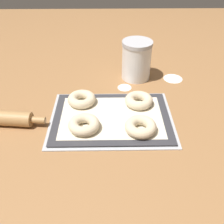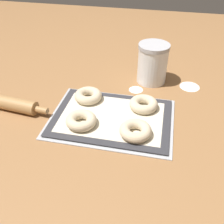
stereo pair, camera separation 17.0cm
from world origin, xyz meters
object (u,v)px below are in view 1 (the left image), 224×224
(flour_canister, at_px, (137,60))
(baking_tray, at_px, (112,117))
(bagel_front_left, at_px, (85,125))
(bagel_front_right, at_px, (141,127))
(bagel_back_right, at_px, (139,100))
(bagel_back_left, at_px, (82,99))

(flour_canister, bearing_deg, baking_tray, -110.80)
(bagel_front_left, height_order, bagel_front_right, same)
(bagel_front_left, distance_m, bagel_back_right, 0.25)
(baking_tray, height_order, bagel_back_right, bagel_back_right)
(baking_tray, distance_m, bagel_front_right, 0.13)
(bagel_front_right, distance_m, bagel_back_right, 0.16)
(bagel_front_left, bearing_deg, bagel_back_right, 35.31)
(bagel_back_right, height_order, flour_canister, flour_canister)
(baking_tray, height_order, bagel_front_right, bagel_front_right)
(baking_tray, distance_m, bagel_back_right, 0.13)
(bagel_back_left, height_order, flour_canister, flour_canister)
(baking_tray, height_order, bagel_back_left, bagel_back_left)
(bagel_back_left, height_order, bagel_back_right, same)
(bagel_front_left, relative_size, bagel_front_right, 1.00)
(baking_tray, relative_size, bagel_back_left, 4.14)
(bagel_front_right, bearing_deg, bagel_front_left, 175.91)
(bagel_back_right, bearing_deg, bagel_front_left, -144.69)
(baking_tray, relative_size, flour_canister, 2.59)
(bagel_back_left, bearing_deg, bagel_back_right, -3.10)
(bagel_front_left, relative_size, flour_canister, 0.62)
(bagel_front_right, distance_m, flour_canister, 0.39)
(baking_tray, distance_m, flour_canister, 0.33)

